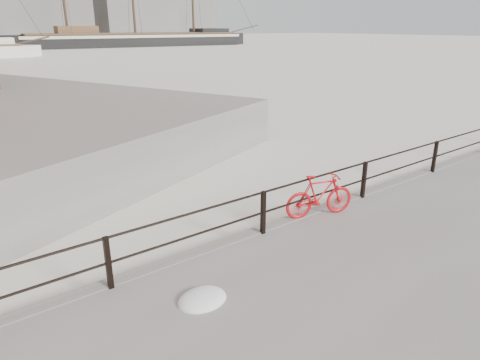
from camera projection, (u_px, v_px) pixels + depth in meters
ground at (426, 181)px, 13.75m from camera, size 400.00×400.00×0.00m
guardrail at (435, 157)px, 13.35m from camera, size 28.00×0.10×1.00m
bicycle at (320, 195)px, 10.24m from camera, size 1.77×0.78×1.07m
barque_black at (136, 46)px, 100.28m from camera, size 67.50×28.76×36.67m
industrial_west at (30, 10)px, 126.93m from camera, size 32.00×18.00×18.00m
industrial_mid at (132, 3)px, 149.51m from camera, size 26.00×20.00×24.00m
industrial_east at (183, 19)px, 168.01m from camera, size 20.00×16.00×14.00m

